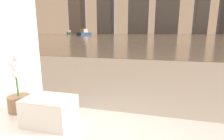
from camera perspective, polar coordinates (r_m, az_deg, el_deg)
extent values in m
cylinder|color=#8C6B4C|center=(1.35, -27.99, -9.56)|extent=(0.14, 0.14, 0.11)
cylinder|color=#38662D|center=(1.30, -28.80, -2.02)|extent=(0.01, 0.01, 0.26)
sphere|color=silver|center=(1.27, -28.66, 3.63)|extent=(0.05, 0.05, 0.05)
sphere|color=silver|center=(1.28, -29.80, 1.91)|extent=(0.05, 0.05, 0.05)
sphere|color=silver|center=(1.30, -29.11, 0.49)|extent=(0.05, 0.05, 0.05)
sphere|color=silver|center=(1.28, -28.86, -1.34)|extent=(0.05, 0.05, 0.05)
cube|color=white|center=(1.12, -19.46, -15.22)|extent=(0.27, 0.19, 0.04)
cube|color=white|center=(1.10, -19.61, -13.38)|extent=(0.27, 0.19, 0.04)
cube|color=white|center=(1.09, -19.76, -11.47)|extent=(0.27, 0.19, 0.04)
cube|color=white|center=(1.07, -19.92, -9.51)|extent=(0.27, 0.19, 0.04)
cube|color=gray|center=(61.99, 14.14, 10.89)|extent=(180.00, 110.00, 0.01)
cube|color=navy|center=(58.45, -9.07, 11.52)|extent=(3.27, 5.81, 0.96)
cube|color=#B2A893|center=(58.45, -9.11, 12.53)|extent=(1.87, 2.35, 1.10)
cube|color=#335647|center=(89.56, -13.82, 11.54)|extent=(4.72, 5.88, 1.00)
cube|color=silver|center=(89.56, -13.85, 12.22)|extent=(2.35, 2.57, 1.14)
cube|color=slate|center=(131.75, -11.34, 20.85)|extent=(8.77, 9.97, 42.60)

